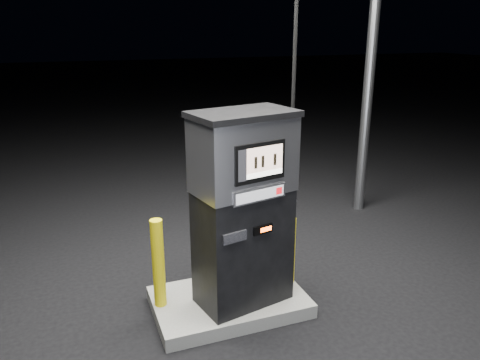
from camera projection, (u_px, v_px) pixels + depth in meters
name	position (u px, v px, depth m)	size (l,w,h in m)	color
ground	(229.00, 308.00, 5.06)	(80.00, 80.00, 0.00)	black
pump_island	(229.00, 302.00, 5.04)	(1.60, 1.00, 0.15)	slate
fuel_dispenser	(243.00, 208.00, 4.65)	(1.15, 0.79, 4.16)	black
bollard_left	(158.00, 263.00, 4.72)	(0.13, 0.13, 0.95)	yellow
bollard_right	(290.00, 251.00, 5.18)	(0.10, 0.10, 0.78)	yellow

